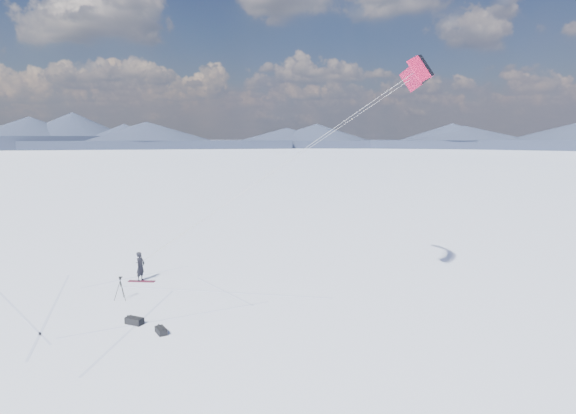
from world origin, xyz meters
The scene contains 9 objects.
ground centered at (0.00, 0.00, 0.00)m, with size 1800.00×1800.00×0.00m, color white.
horizon_hills centered at (0.00, 0.00, 4.04)m, with size 704.00×705.94×9.50m.
snow_tracks centered at (0.33, 0.01, 0.00)m, with size 17.62×10.25×0.01m.
snowkiter centered at (-1.67, 3.04, 0.00)m, with size 0.64×0.42×1.76m, color black.
snowboard centered at (-1.51, 2.93, 0.02)m, with size 1.59×0.30×0.04m, color maroon.
tripod centered at (-0.14, 0.09, 0.81)m, with size 0.59×0.65×1.26m.
gear_bag_a centered at (2.97, -2.03, 0.16)m, with size 0.86×0.45×0.37m.
gear_bag_b centered at (4.80, -2.27, 0.14)m, with size 0.80×0.66×0.33m.
power_kite centered at (12.98, 8.05, 11.69)m, with size 15.98×7.49×11.44m.
Camera 1 is at (19.06, -17.27, 8.56)m, focal length 30.00 mm.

